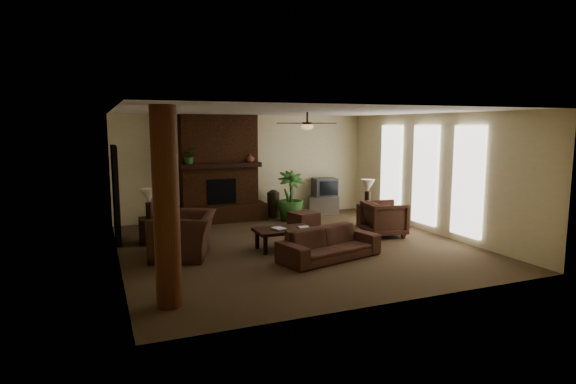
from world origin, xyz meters
name	(u,v)px	position (x,y,z in m)	size (l,w,h in m)	color
room_shell	(295,180)	(0.00, 0.00, 1.40)	(7.00, 7.00, 7.00)	brown
fireplace	(219,178)	(-0.80, 3.22, 1.16)	(2.40, 0.70, 2.80)	#4C2714
windows	(425,175)	(3.45, 0.20, 1.35)	(0.08, 3.65, 2.35)	white
log_column	(166,208)	(-2.95, -2.40, 1.40)	(0.36, 0.36, 2.80)	brown
doorway	(116,194)	(-3.44, 1.80, 1.05)	(0.10, 1.00, 2.10)	black
ceiling_fan	(307,125)	(0.40, 0.30, 2.53)	(1.35, 1.35, 0.37)	black
sofa	(329,239)	(0.22, -1.13, 0.39)	(2.02, 0.59, 0.79)	#4A2C1F
armchair_left	(184,228)	(-2.30, 0.09, 0.57)	(1.30, 0.85, 1.14)	#4A2C1F
armchair_right	(384,217)	(2.26, 0.08, 0.44)	(0.86, 0.80, 0.88)	#4A2C1F
coffee_table	(284,231)	(-0.30, -0.13, 0.37)	(1.20, 0.70, 0.43)	black
ottoman	(304,220)	(0.89, 1.54, 0.20)	(0.60, 0.60, 0.40)	#4A2C1F
tv_stand	(324,205)	(2.25, 3.15, 0.25)	(0.85, 0.50, 0.50)	#BABABC
tv	(325,187)	(2.27, 3.14, 0.76)	(0.70, 0.60, 0.52)	#39393B
floor_vase	(273,202)	(0.69, 3.15, 0.43)	(0.34, 0.34, 0.77)	#33291C
floor_plant	(290,207)	(0.95, 2.56, 0.37)	(0.74, 1.32, 0.74)	#315E25
side_table_left	(151,231)	(-2.78, 1.41, 0.28)	(0.50, 0.50, 0.55)	black
lamp_left	(149,198)	(-2.81, 1.36, 1.00)	(0.43, 0.43, 0.65)	black
side_table_right	(369,216)	(2.45, 1.04, 0.28)	(0.50, 0.50, 0.55)	black
lamp_right	(368,187)	(2.40, 1.05, 1.00)	(0.41, 0.41, 0.65)	black
mantel_plant	(189,158)	(-1.62, 2.94, 1.72)	(0.38, 0.42, 0.33)	#315E25
mantel_vase	(250,158)	(-0.03, 2.97, 1.67)	(0.22, 0.23, 0.22)	brown
book_a	(274,223)	(-0.53, -0.17, 0.57)	(0.22, 0.03, 0.29)	#999999
book_b	(300,222)	(-0.01, -0.26, 0.58)	(0.21, 0.02, 0.29)	#999999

